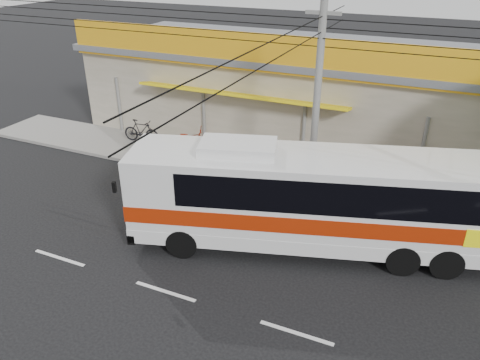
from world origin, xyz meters
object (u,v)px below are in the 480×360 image
object	(u,v)px
motorbike_red	(189,139)
motorbike_dark	(141,131)
coach_bus	(320,196)
utility_pole	(322,32)

from	to	relation	value
motorbike_red	motorbike_dark	bearing A→B (deg)	68.95
motorbike_dark	motorbike_red	bearing A→B (deg)	-92.61
coach_bus	motorbike_dark	size ratio (longest dim) A/B	6.27
motorbike_dark	coach_bus	bearing A→B (deg)	-121.54
coach_bus	motorbike_dark	bearing A→B (deg)	137.52
coach_bus	motorbike_red	distance (m)	9.43
utility_pole	motorbike_dark	bearing A→B (deg)	165.82
motorbike_red	motorbike_dark	xyz separation A→B (m)	(-2.66, -0.14, 0.03)
motorbike_dark	utility_pole	bearing A→B (deg)	-109.83
coach_bus	motorbike_red	world-z (taller)	coach_bus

